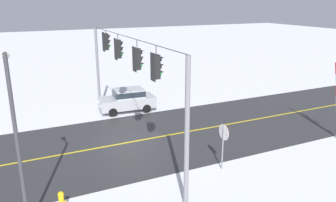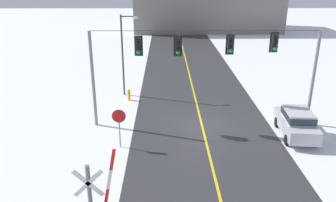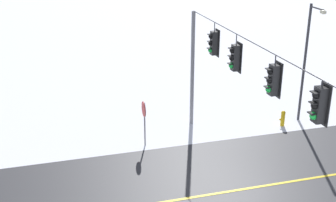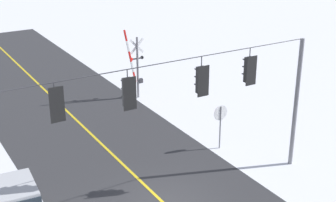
{
  "view_description": "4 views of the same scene",
  "coord_description": "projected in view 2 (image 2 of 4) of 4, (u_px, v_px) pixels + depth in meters",
  "views": [
    {
      "loc": [
        -17.63,
        5.82,
        8.12
      ],
      "look_at": [
        -3.12,
        -1.02,
        3.28
      ],
      "focal_mm": 36.1,
      "sensor_mm": 36.0,
      "label": 1
    },
    {
      "loc": [
        -2.47,
        -20.58,
        9.44
      ],
      "look_at": [
        -2.27,
        -2.49,
        2.61
      ],
      "focal_mm": 36.28,
      "sensor_mm": 36.0,
      "label": 2
    },
    {
      "loc": [
        14.59,
        -7.4,
        10.26
      ],
      "look_at": [
        -3.03,
        -2.46,
        3.07
      ],
      "focal_mm": 48.03,
      "sensor_mm": 36.0,
      "label": 3
    },
    {
      "loc": [
        8.96,
        15.24,
        11.67
      ],
      "look_at": [
        -1.77,
        -2.77,
        3.37
      ],
      "focal_mm": 53.2,
      "sensor_mm": 36.0,
      "label": 4
    }
  ],
  "objects": [
    {
      "name": "stop_sign",
      "position": [
        119.0,
        120.0,
        19.05
      ],
      "size": [
        0.8,
        0.09,
        2.35
      ],
      "color": "gray",
      "rests_on": "ground"
    },
    {
      "name": "road_asphalt",
      "position": [
        194.0,
        94.0,
        28.22
      ],
      "size": [
        9.0,
        80.0,
        0.01
      ],
      "primitive_type": "cube",
      "color": "#303033",
      "rests_on": "ground"
    },
    {
      "name": "building_distant",
      "position": [
        206.0,
        2.0,
        59.48
      ],
      "size": [
        24.74,
        12.08,
        9.29
      ],
      "primitive_type": "cube",
      "color": "slate",
      "rests_on": "ground"
    },
    {
      "name": "ground_plane",
      "position": [
        202.0,
        124.0,
        22.61
      ],
      "size": [
        160.0,
        160.0,
        0.0
      ],
      "primitive_type": "plane",
      "color": "white"
    },
    {
      "name": "fire_hydrant",
      "position": [
        129.0,
        95.0,
        26.77
      ],
      "size": [
        0.24,
        0.31,
        0.88
      ],
      "color": "gold",
      "rests_on": "ground"
    },
    {
      "name": "streetlamp_near",
      "position": [
        125.0,
        48.0,
        26.75
      ],
      "size": [
        1.39,
        0.28,
        6.5
      ],
      "color": "#38383D",
      "rests_on": "ground"
    },
    {
      "name": "signal_span",
      "position": [
        205.0,
        60.0,
        21.04
      ],
      "size": [
        14.2,
        0.47,
        6.22
      ],
      "color": "gray",
      "rests_on": "ground"
    },
    {
      "name": "lane_centre_line",
      "position": [
        194.0,
        94.0,
        28.22
      ],
      "size": [
        0.14,
        72.0,
        0.01
      ],
      "primitive_type": "cube",
      "color": "gold",
      "rests_on": "ground"
    },
    {
      "name": "parked_car_silver",
      "position": [
        297.0,
        122.0,
        20.66
      ],
      "size": [
        2.08,
        4.3,
        1.74
      ],
      "color": "#B7BABF",
      "rests_on": "ground"
    }
  ]
}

